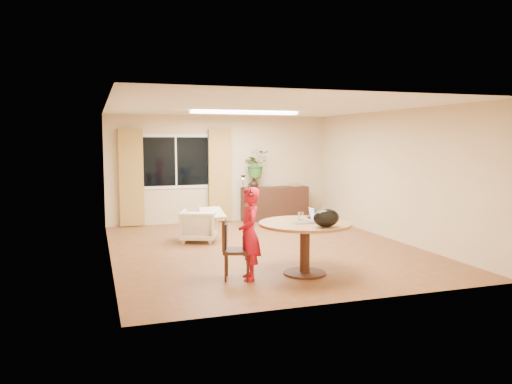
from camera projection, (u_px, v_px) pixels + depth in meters
floor at (264, 248)px, 9.30m from camera, size 6.50×6.50×0.00m
ceiling at (264, 107)px, 9.03m from camera, size 6.50×6.50×0.00m
wall_back at (221, 169)px, 12.24m from camera, size 5.50×0.00×5.50m
wall_left at (108, 183)px, 8.31m from camera, size 0.00×6.50×6.50m
wall_right at (393, 175)px, 10.02m from camera, size 0.00×6.50×6.50m
window at (176, 161)px, 11.86m from camera, size 1.70×0.03×1.30m
curtain_left at (131, 178)px, 11.50m from camera, size 0.55×0.08×2.25m
curtain_right at (220, 176)px, 12.15m from camera, size 0.55×0.08×2.25m
ceiling_panel at (245, 113)px, 10.17m from camera, size 2.20×0.35×0.05m
dining_table at (305, 233)px, 7.44m from camera, size 1.39×1.39×0.79m
dining_chair at (237, 249)px, 7.20m from camera, size 0.52×0.50×0.88m
child at (249, 234)px, 7.16m from camera, size 0.53×0.38×1.34m
laptop at (303, 215)px, 7.36m from camera, size 0.35×0.24×0.22m
tumbler at (301, 216)px, 7.68m from camera, size 0.10×0.10×0.12m
wine_glass at (324, 213)px, 7.69m from camera, size 0.08×0.08×0.20m
pot_lid at (314, 217)px, 7.84m from camera, size 0.25×0.25×0.04m
handbag at (326, 218)px, 7.01m from camera, size 0.43×0.30×0.26m
armchair at (199, 226)px, 9.90m from camera, size 0.87×0.88×0.63m
throw at (212, 209)px, 9.93m from camera, size 0.47×0.56×0.03m
sideboard at (275, 204)px, 12.51m from camera, size 1.68×0.41×0.84m
vase at (254, 183)px, 12.28m from camera, size 0.28×0.28×0.25m
bouquet at (256, 164)px, 12.25m from camera, size 0.73×0.68×0.66m
book_stack at (295, 185)px, 12.64m from camera, size 0.21×0.16×0.08m
desk_lamp at (243, 181)px, 12.14m from camera, size 0.16×0.16×0.33m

